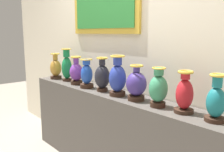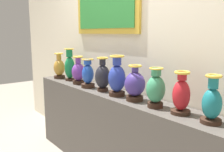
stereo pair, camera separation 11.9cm
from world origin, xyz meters
TOP-DOWN VIEW (x-y plane):
  - display_shelf at (0.00, 0.00)m, footprint 2.57×0.37m
  - back_wall at (-0.01, 0.24)m, footprint 5.32×0.14m
  - vase_ochre at (-1.08, -0.04)m, footprint 0.15×0.15m
  - vase_emerald at (-0.85, -0.01)m, footprint 0.13×0.13m
  - vase_violet at (-0.60, -0.03)m, footprint 0.16×0.16m
  - vase_sapphire at (-0.36, -0.06)m, footprint 0.15×0.15m
  - vase_onyx at (-0.12, -0.03)m, footprint 0.16×0.16m
  - vase_cobalt at (0.12, -0.04)m, footprint 0.17×0.17m
  - vase_indigo at (0.36, -0.02)m, footprint 0.18×0.18m
  - vase_jade at (0.61, -0.04)m, footprint 0.15×0.15m
  - vase_crimson at (0.84, -0.01)m, footprint 0.15×0.15m
  - vase_teal at (1.08, -0.02)m, footprint 0.14×0.14m

SIDE VIEW (x-z plane):
  - display_shelf at x=0.00m, z-range 0.00..0.89m
  - vase_teal at x=1.08m, z-range 0.86..1.19m
  - vase_ochre at x=-1.08m, z-range 0.86..1.20m
  - vase_sapphire at x=-0.36m, z-range 0.87..1.19m
  - vase_violet at x=-0.60m, z-range 0.87..1.20m
  - vase_indigo at x=0.36m, z-range 0.87..1.19m
  - vase_crimson at x=0.84m, z-range 0.87..1.20m
  - vase_jade at x=0.61m, z-range 0.88..1.20m
  - vase_onyx at x=-0.12m, z-range 0.87..1.22m
  - vase_cobalt at x=0.12m, z-range 0.87..1.26m
  - vase_emerald at x=-0.85m, z-range 0.87..1.28m
  - back_wall at x=-0.01m, z-range 0.01..3.02m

